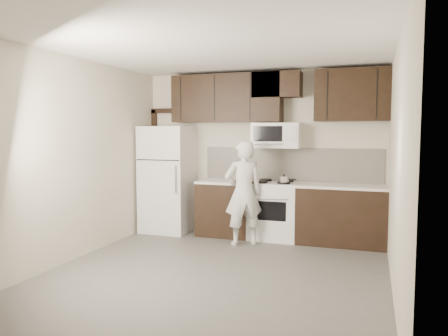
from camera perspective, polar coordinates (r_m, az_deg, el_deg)
The scene contains 14 objects.
floor at distance 5.42m, azimuth -1.15°, elevation -13.64°, with size 4.50×4.50×0.00m, color #54524F.
back_wall at distance 7.31m, azimuth 4.86°, elevation 1.92°, with size 4.00×4.00×0.00m, color #BCB39F.
ceiling at distance 5.24m, azimuth -1.20°, elevation 15.64°, with size 4.50×4.50×0.00m, color white.
counter_run at distance 6.99m, azimuth 9.02°, elevation -5.65°, with size 2.95×0.64×0.91m.
stove at distance 7.04m, azimuth 6.57°, elevation -5.50°, with size 0.76×0.66×0.94m.
backsplash at distance 7.20m, azimuth 8.69°, elevation 0.48°, with size 2.90×0.02×0.54m, color beige.
upper_cabinets at distance 7.10m, azimuth 6.21°, elevation 9.35°, with size 3.48×0.35×0.78m.
microwave at distance 7.04m, azimuth 6.87°, elevation 4.24°, with size 0.76×0.42×0.40m.
refrigerator at distance 7.54m, azimuth -7.36°, elevation -1.45°, with size 0.80×0.76×1.80m.
door_trim at distance 7.96m, azimuth -8.76°, elevation 1.38°, with size 0.50×0.08×2.12m.
saucepan at distance 6.79m, azimuth 7.85°, elevation -1.56°, with size 0.26×0.15×0.15m.
baking_tray at distance 6.94m, azimuth 3.09°, elevation -1.78°, with size 0.40×0.30×0.02m, color black.
pizza at distance 6.94m, azimuth 3.09°, elevation -1.61°, with size 0.27×0.27×0.02m, color #D6B48F.
person at distance 6.58m, azimuth 2.55°, elevation -3.28°, with size 0.58×0.38×1.58m, color white.
Camera 1 is at (1.75, -4.84, 1.71)m, focal length 35.00 mm.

